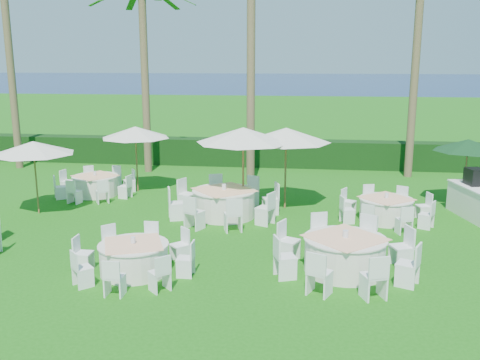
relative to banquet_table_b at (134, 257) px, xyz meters
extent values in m
plane|color=#175E10|center=(0.42, 0.85, -0.37)|extent=(120.00, 120.00, 0.00)
cube|color=black|center=(0.42, 12.85, 0.23)|extent=(34.00, 1.00, 1.20)
plane|color=#07164A|center=(0.42, 102.85, -0.37)|extent=(260.00, 260.00, 0.00)
cylinder|color=silver|center=(0.00, 0.00, -0.04)|extent=(1.53, 1.53, 0.66)
cylinder|color=silver|center=(0.00, 0.00, 0.31)|extent=(1.59, 1.59, 0.03)
cube|color=#FFBA8D|center=(0.00, 0.00, 0.33)|extent=(1.61, 1.61, 0.01)
cylinder|color=silver|center=(0.00, 0.00, 0.42)|extent=(0.11, 0.11, 0.14)
cube|color=white|center=(1.20, -0.01, 0.03)|extent=(0.38, 0.38, 0.80)
cube|color=white|center=(0.86, 0.84, 0.03)|extent=(0.53, 0.53, 0.80)
cube|color=white|center=(0.01, 1.20, 0.03)|extent=(0.38, 0.38, 0.80)
cube|color=white|center=(-0.84, 0.86, 0.03)|extent=(0.53, 0.53, 0.80)
cube|color=white|center=(-1.20, 0.01, 0.03)|extent=(0.38, 0.38, 0.80)
cube|color=white|center=(-0.86, -0.84, 0.03)|extent=(0.53, 0.53, 0.80)
cube|color=white|center=(-0.01, -1.20, 0.03)|extent=(0.38, 0.38, 0.80)
cube|color=white|center=(0.84, -0.86, 0.03)|extent=(0.53, 0.53, 0.80)
cylinder|color=silver|center=(4.74, 0.67, 0.02)|extent=(1.81, 1.81, 0.79)
cylinder|color=silver|center=(4.74, 0.67, 0.43)|extent=(1.89, 1.89, 0.03)
cube|color=#FFBA8D|center=(4.74, 0.67, 0.45)|extent=(2.07, 2.07, 0.01)
cylinder|color=silver|center=(4.74, 0.67, 0.54)|extent=(0.13, 0.13, 0.17)
cube|color=white|center=(6.06, 1.17, 0.10)|extent=(0.57, 0.57, 0.94)
cube|color=white|center=(5.33, 1.96, 0.10)|extent=(0.58, 0.58, 0.94)
cube|color=white|center=(4.24, 2.00, 0.10)|extent=(0.57, 0.57, 0.94)
cube|color=white|center=(3.45, 1.26, 0.10)|extent=(0.58, 0.58, 0.94)
cube|color=white|center=(3.41, 0.18, 0.10)|extent=(0.57, 0.57, 0.94)
cube|color=white|center=(4.15, -0.62, 0.10)|extent=(0.58, 0.58, 0.94)
cube|color=white|center=(5.23, -0.65, 0.10)|extent=(0.57, 0.57, 0.94)
cube|color=white|center=(6.03, 0.08, 0.10)|extent=(0.58, 0.58, 0.94)
cylinder|color=silver|center=(-3.64, 6.74, -0.03)|extent=(1.55, 1.55, 0.67)
cylinder|color=silver|center=(-3.64, 6.74, 0.31)|extent=(1.62, 1.62, 0.03)
cube|color=#FFBA8D|center=(-3.64, 6.74, 0.34)|extent=(1.75, 1.75, 0.01)
cylinder|color=silver|center=(-3.64, 6.74, 0.42)|extent=(0.11, 0.11, 0.14)
cube|color=white|center=(-2.62, 7.39, 0.03)|extent=(0.52, 0.52, 0.81)
cube|color=white|center=(-3.37, 7.93, 0.03)|extent=(0.45, 0.45, 0.81)
cube|color=white|center=(-4.29, 7.77, 0.03)|extent=(0.52, 0.52, 0.81)
cube|color=white|center=(-4.82, 7.01, 0.03)|extent=(0.45, 0.45, 0.81)
cube|color=white|center=(-4.67, 6.10, 0.03)|extent=(0.52, 0.52, 0.81)
cube|color=white|center=(-3.91, 5.56, 0.03)|extent=(0.45, 0.45, 0.81)
cube|color=white|center=(-3.00, 5.72, 0.03)|extent=(0.52, 0.52, 0.81)
cube|color=white|center=(-2.46, 6.48, 0.03)|extent=(0.45, 0.45, 0.81)
cylinder|color=silver|center=(1.33, 4.68, 0.04)|extent=(1.88, 1.88, 0.82)
cylinder|color=silver|center=(1.33, 4.68, 0.46)|extent=(1.96, 1.96, 0.03)
cube|color=#FFBA8D|center=(1.33, 4.68, 0.48)|extent=(2.14, 2.14, 0.01)
cylinder|color=silver|center=(1.33, 4.68, 0.57)|extent=(0.13, 0.13, 0.17)
cube|color=white|center=(2.73, 5.15, 0.12)|extent=(0.58, 0.58, 0.98)
cube|color=white|center=(1.99, 5.99, 0.12)|extent=(0.61, 0.61, 0.98)
cube|color=white|center=(0.86, 6.07, 0.12)|extent=(0.58, 0.58, 0.98)
cube|color=white|center=(0.02, 5.33, 0.12)|extent=(0.61, 0.61, 0.98)
cube|color=white|center=(-0.06, 4.21, 0.12)|extent=(0.58, 0.58, 0.98)
cube|color=white|center=(0.68, 3.36, 0.12)|extent=(0.61, 0.61, 0.98)
cube|color=white|center=(1.80, 3.28, 0.12)|extent=(0.58, 0.58, 0.98)
cube|color=white|center=(2.65, 4.02, 0.12)|extent=(0.61, 0.61, 0.98)
cylinder|color=silver|center=(6.21, 4.83, -0.03)|extent=(1.54, 1.54, 0.67)
cylinder|color=silver|center=(6.21, 4.83, 0.31)|extent=(1.61, 1.61, 0.03)
cube|color=#FFBA8D|center=(6.21, 4.83, 0.34)|extent=(1.75, 1.75, 0.01)
cylinder|color=silver|center=(6.21, 4.83, 0.42)|extent=(0.11, 0.11, 0.14)
cube|color=white|center=(7.37, 5.17, 0.03)|extent=(0.46, 0.46, 0.80)
cube|color=white|center=(6.79, 5.89, 0.03)|extent=(0.51, 0.51, 0.80)
cube|color=white|center=(5.87, 5.99, 0.03)|extent=(0.46, 0.46, 0.80)
cube|color=white|center=(5.15, 5.41, 0.03)|extent=(0.51, 0.51, 0.80)
cube|color=white|center=(5.05, 4.49, 0.03)|extent=(0.46, 0.46, 0.80)
cube|color=white|center=(5.63, 3.77, 0.03)|extent=(0.51, 0.51, 0.80)
cube|color=white|center=(6.55, 3.67, 0.03)|extent=(0.46, 0.46, 0.80)
cube|color=white|center=(7.27, 4.25, 0.03)|extent=(0.51, 0.51, 0.80)
cylinder|color=brown|center=(-4.53, 4.28, 0.73)|extent=(0.05, 0.05, 2.20)
cone|color=silver|center=(-4.53, 4.28, 1.72)|extent=(2.50, 2.50, 0.40)
sphere|color=brown|center=(-4.53, 4.28, 1.86)|extent=(0.09, 0.09, 0.09)
cylinder|color=brown|center=(1.86, 5.20, 0.93)|extent=(0.06, 0.06, 2.61)
cone|color=silver|center=(1.86, 5.20, 2.11)|extent=(2.94, 2.94, 0.47)
sphere|color=brown|center=(1.86, 5.20, 2.27)|extent=(0.10, 0.10, 0.10)
cylinder|color=brown|center=(-2.34, 7.52, 0.78)|extent=(0.06, 0.06, 2.29)
cone|color=silver|center=(-2.34, 7.52, 1.81)|extent=(2.48, 2.48, 0.41)
sphere|color=brown|center=(-2.34, 7.52, 1.95)|extent=(0.09, 0.09, 0.09)
cylinder|color=brown|center=(3.15, 5.89, 0.90)|extent=(0.06, 0.06, 2.53)
cone|color=silver|center=(3.15, 5.89, 2.04)|extent=(2.86, 2.86, 0.46)
sphere|color=brown|center=(3.15, 5.89, 2.19)|extent=(0.10, 0.10, 0.10)
cylinder|color=brown|center=(8.99, 6.89, 0.70)|extent=(0.05, 0.05, 2.14)
cone|color=#0E3517|center=(8.99, 6.89, 1.67)|extent=(2.22, 2.22, 0.39)
sphere|color=brown|center=(8.99, 6.89, 1.80)|extent=(0.09, 0.09, 0.09)
cube|color=black|center=(8.95, 5.77, 0.86)|extent=(0.58, 0.66, 0.52)
cylinder|color=brown|center=(-8.96, 11.05, 4.54)|extent=(0.32, 0.32, 9.81)
cylinder|color=brown|center=(-2.99, 10.99, 3.56)|extent=(0.32, 0.32, 7.85)
cylinder|color=brown|center=(1.63, 9.43, 5.03)|extent=(0.32, 0.32, 10.80)
cylinder|color=brown|center=(7.99, 11.35, 3.82)|extent=(0.32, 0.32, 8.38)
camera|label=1|loc=(3.83, -11.00, 4.38)|focal=40.00mm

